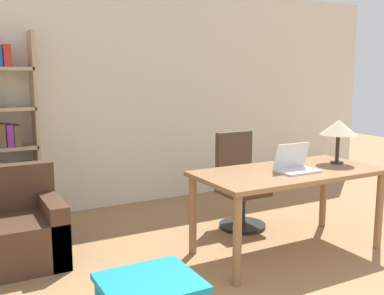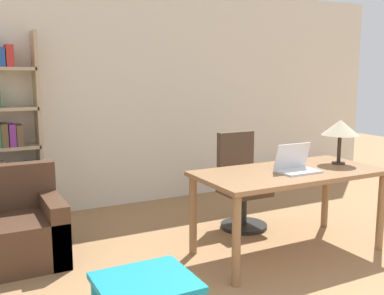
{
  "view_description": "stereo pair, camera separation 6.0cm",
  "coord_description": "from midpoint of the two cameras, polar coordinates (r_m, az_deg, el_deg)",
  "views": [
    {
      "loc": [
        -1.81,
        -0.73,
        1.64
      ],
      "look_at": [
        -0.04,
        2.55,
        1.02
      ],
      "focal_mm": 42.0,
      "sensor_mm": 36.0,
      "label": 1
    },
    {
      "loc": [
        -1.76,
        -0.76,
        1.64
      ],
      "look_at": [
        -0.04,
        2.55,
        1.02
      ],
      "focal_mm": 42.0,
      "sensor_mm": 36.0,
      "label": 2
    }
  ],
  "objects": [
    {
      "name": "wall_back",
      "position": [
        5.58,
        -9.73,
        6.35
      ],
      "size": [
        8.0,
        0.06,
        2.7
      ],
      "color": "beige",
      "rests_on": "ground_plane"
    },
    {
      "name": "laptop",
      "position": [
        4.11,
        12.57,
        -2.23
      ],
      "size": [
        0.37,
        0.24,
        0.25
      ],
      "color": "silver",
      "rests_on": "desk"
    },
    {
      "name": "office_chair",
      "position": [
        4.85,
        5.68,
        -4.73
      ],
      "size": [
        0.5,
        0.5,
        1.02
      ],
      "color": "black",
      "rests_on": "ground_plane"
    },
    {
      "name": "armchair",
      "position": [
        4.26,
        -21.97,
        -9.91
      ],
      "size": [
        0.78,
        0.76,
        0.82
      ],
      "color": "#472D1E",
      "rests_on": "ground_plane"
    },
    {
      "name": "desk",
      "position": [
        4.18,
        11.77,
        -4.13
      ],
      "size": [
        1.72,
        0.84,
        0.77
      ],
      "color": "olive",
      "rests_on": "ground_plane"
    },
    {
      "name": "table_lamp",
      "position": [
        4.55,
        17.76,
        2.38
      ],
      "size": [
        0.35,
        0.35,
        0.43
      ],
      "color": "#2D2319",
      "rests_on": "desk"
    }
  ]
}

